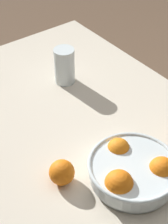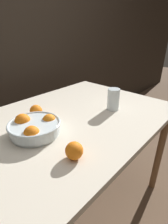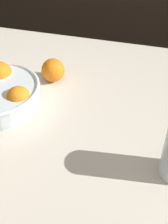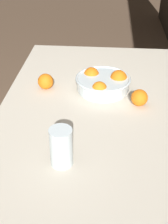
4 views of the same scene
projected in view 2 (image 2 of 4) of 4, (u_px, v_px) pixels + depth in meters
ground_plane at (67, 209)px, 1.33m from camera, size 12.00×12.00×0.00m
dining_table at (62, 132)px, 1.03m from camera, size 1.42×0.90×0.77m
fruit_bowl at (34, 127)px, 0.86m from camera, size 0.26×0.26×0.09m
juice_glass at (113, 101)px, 1.11m from camera, size 0.08×0.08×0.14m
orange_loose_near_bowl at (74, 151)px, 0.70m from camera, size 0.07×0.07×0.07m
orange_loose_front at (36, 111)px, 1.03m from camera, size 0.07×0.07×0.07m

